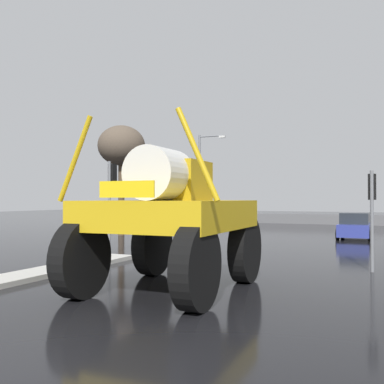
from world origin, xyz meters
TOP-DOWN VIEW (x-y plane):
  - ground_plane at (0.00, 18.00)m, footprint 120.00×120.00m
  - median_island at (-5.03, 4.91)m, footprint 1.23×11.39m
  - oversize_sprayer at (-0.45, 6.05)m, footprint 4.09×5.42m
  - sedan_ahead at (2.62, 23.62)m, footprint 1.91×4.11m
  - traffic_signal_near_left at (-6.00, 11.35)m, footprint 0.24×0.54m
  - traffic_signal_near_right at (4.13, 11.36)m, footprint 0.24×0.54m
  - streetlight_far_left at (-9.33, 28.45)m, footprint 2.30×0.24m
  - bare_tree_left at (-11.06, 19.60)m, footprint 3.00×3.00m
  - roadside_barrier at (0.00, 37.48)m, footprint 31.29×0.24m

SIDE VIEW (x-z plane):
  - ground_plane at x=0.00m, z-range 0.00..0.00m
  - median_island at x=-5.03m, z-range 0.00..0.15m
  - roadside_barrier at x=0.00m, z-range 0.00..0.90m
  - sedan_ahead at x=2.62m, z-range -0.05..1.47m
  - oversize_sprayer at x=-0.45m, z-range -0.28..3.99m
  - traffic_signal_near_right at x=4.13m, z-range 0.74..3.98m
  - traffic_signal_near_left at x=-6.00m, z-range 0.90..4.79m
  - streetlight_far_left at x=-9.33m, z-range 0.49..7.95m
  - bare_tree_left at x=-11.06m, z-range 2.12..9.13m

